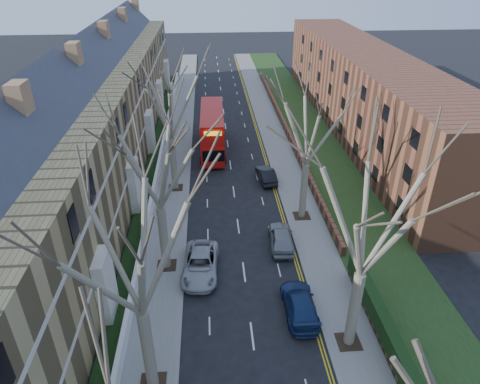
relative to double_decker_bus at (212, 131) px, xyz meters
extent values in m
cube|color=slate|center=(-4.18, 1.81, -2.27)|extent=(3.00, 102.00, 0.12)
cube|color=slate|center=(7.82, 1.81, -2.27)|extent=(3.00, 102.00, 0.12)
cube|color=#9C844F|center=(-11.98, -6.19, 2.67)|extent=(9.00, 78.00, 10.00)
cube|color=#2D3038|center=(-11.98, -6.19, 8.67)|extent=(4.67, 78.00, 4.67)
cube|color=silver|center=(-7.53, -6.19, 1.17)|extent=(0.12, 78.00, 0.35)
cube|color=silver|center=(-7.53, -6.19, 4.67)|extent=(0.12, 78.00, 0.35)
cube|color=brown|center=(19.32, 5.81, 2.67)|extent=(8.00, 54.00, 10.00)
cube|color=brown|center=(9.52, 5.81, -1.76)|extent=(0.35, 54.00, 0.90)
cube|color=white|center=(-5.83, -6.19, -1.71)|extent=(0.30, 78.00, 1.00)
cube|color=#193412|center=(12.32, 1.81, -2.18)|extent=(6.00, 102.00, 0.06)
cylinder|color=brown|center=(-3.88, -31.19, 0.41)|extent=(0.64, 0.64, 5.25)
cube|color=#2D2116|center=(-3.88, -31.19, -2.20)|extent=(1.40, 1.40, 0.05)
cylinder|color=brown|center=(-3.88, -21.19, 0.33)|extent=(0.64, 0.64, 5.07)
cube|color=#2D2116|center=(-3.88, -21.19, -2.20)|extent=(1.40, 1.40, 0.05)
cylinder|color=brown|center=(-3.88, -9.19, 0.41)|extent=(0.60, 0.60, 5.25)
cube|color=#2D2116|center=(-3.88, -9.19, -2.20)|extent=(1.40, 1.40, 0.05)
cylinder|color=brown|center=(7.52, -29.19, 0.41)|extent=(0.64, 0.64, 5.25)
cube|color=#2D2116|center=(7.52, -29.19, -2.20)|extent=(1.40, 1.40, 0.05)
cylinder|color=brown|center=(7.52, -15.19, 0.33)|extent=(0.60, 0.60, 5.07)
cube|color=#2D2116|center=(7.52, -15.19, -2.20)|extent=(1.40, 1.40, 0.05)
cube|color=#B1110C|center=(0.00, 0.00, -0.85)|extent=(2.73, 11.37, 2.27)
cube|color=#B1110C|center=(0.00, 0.00, 1.32)|extent=(2.72, 10.81, 2.06)
cube|color=black|center=(0.00, 0.00, -0.38)|extent=(2.74, 10.47, 0.93)
cube|color=black|center=(0.00, 0.00, 1.42)|extent=(2.73, 10.24, 0.93)
imported|color=#A1A1A6|center=(-1.33, -22.00, -1.57)|extent=(2.90, 5.63, 1.52)
imported|color=navy|center=(5.07, -26.46, -1.62)|extent=(2.05, 4.93, 1.42)
imported|color=gray|center=(5.04, -19.19, -1.56)|extent=(2.10, 4.64, 1.55)
imported|color=black|center=(5.26, -8.17, -1.64)|extent=(1.89, 4.33, 1.38)
camera|label=1|loc=(-0.31, -46.51, 18.27)|focal=32.00mm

